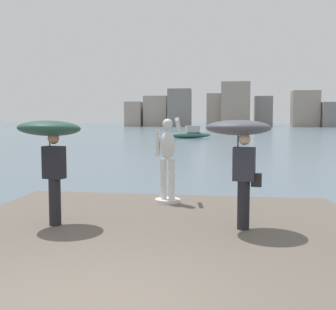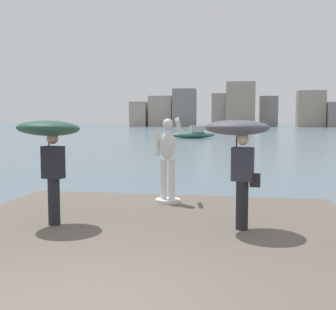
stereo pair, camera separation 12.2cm
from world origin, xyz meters
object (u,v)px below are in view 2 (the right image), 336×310
at_px(onlooker_right, 238,139).
at_px(statue_white_figure, 168,161).
at_px(boat_mid, 194,134).
at_px(onlooker_left, 50,139).

bearing_deg(onlooker_right, statue_white_figure, 126.94).
height_order(onlooker_right, boat_mid, onlooker_right).
distance_m(statue_white_figure, onlooker_left, 3.09).
height_order(statue_white_figure, onlooker_left, statue_white_figure).
bearing_deg(onlooker_left, boat_mid, 92.29).
xyz_separation_m(statue_white_figure, boat_mid, (-3.62, 42.05, -0.85)).
height_order(onlooker_left, boat_mid, onlooker_left).
relative_size(statue_white_figure, onlooker_left, 1.02).
relative_size(statue_white_figure, boat_mid, 0.36).
bearing_deg(onlooker_left, onlooker_right, 3.74).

